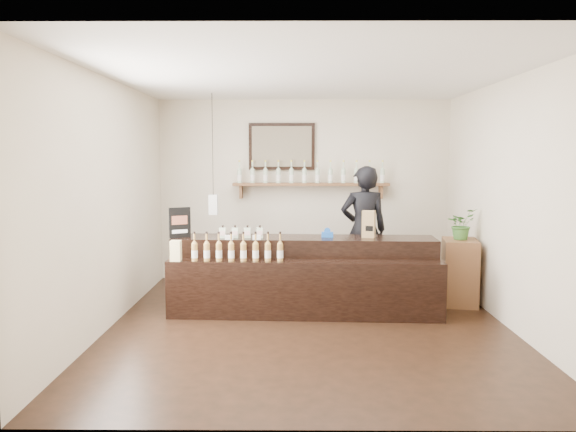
{
  "coord_description": "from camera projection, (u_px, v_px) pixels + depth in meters",
  "views": [
    {
      "loc": [
        -0.19,
        -6.27,
        1.92
      ],
      "look_at": [
        -0.24,
        0.7,
        1.18
      ],
      "focal_mm": 35.0,
      "sensor_mm": 36.0,
      "label": 1
    }
  ],
  "objects": [
    {
      "name": "ground",
      "position": [
        309.0,
        325.0,
        6.43
      ],
      "size": [
        5.0,
        5.0,
        0.0
      ],
      "primitive_type": "plane",
      "color": "black",
      "rests_on": "ground"
    },
    {
      "name": "room_shell",
      "position": [
        309.0,
        176.0,
        6.26
      ],
      "size": [
        5.0,
        5.0,
        5.0
      ],
      "color": "beige",
      "rests_on": "ground"
    },
    {
      "name": "back_wall_decor",
      "position": [
        295.0,
        168.0,
        8.61
      ],
      "size": [
        2.66,
        0.96,
        1.69
      ],
      "color": "brown",
      "rests_on": "ground"
    },
    {
      "name": "counter",
      "position": [
        303.0,
        277.0,
        6.97
      ],
      "size": [
        3.3,
        1.02,
        1.07
      ],
      "color": "black",
      "rests_on": "ground"
    },
    {
      "name": "promo_sign",
      "position": [
        180.0,
        223.0,
        6.96
      ],
      "size": [
        0.25,
        0.14,
        0.38
      ],
      "color": "black",
      "rests_on": "counter"
    },
    {
      "name": "paper_bag",
      "position": [
        369.0,
        224.0,
        6.99
      ],
      "size": [
        0.18,
        0.16,
        0.34
      ],
      "color": "olive",
      "rests_on": "counter"
    },
    {
      "name": "tape_dispenser",
      "position": [
        327.0,
        234.0,
        7.02
      ],
      "size": [
        0.15,
        0.07,
        0.12
      ],
      "color": "#1952B1",
      "rests_on": "counter"
    },
    {
      "name": "side_cabinet",
      "position": [
        460.0,
        272.0,
        7.32
      ],
      "size": [
        0.52,
        0.65,
        0.85
      ],
      "color": "brown",
      "rests_on": "ground"
    },
    {
      "name": "potted_plant",
      "position": [
        461.0,
        224.0,
        7.25
      ],
      "size": [
        0.48,
        0.47,
        0.4
      ],
      "primitive_type": "imported",
      "rotation": [
        0.0,
        0.0,
        0.65
      ],
      "color": "#396C2B",
      "rests_on": "side_cabinet"
    },
    {
      "name": "shopkeeper",
      "position": [
        364.0,
        222.0,
        7.86
      ],
      "size": [
        0.79,
        0.56,
        2.03
      ],
      "primitive_type": "imported",
      "rotation": [
        0.0,
        0.0,
        3.25
      ],
      "color": "black",
      "rests_on": "ground"
    }
  ]
}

